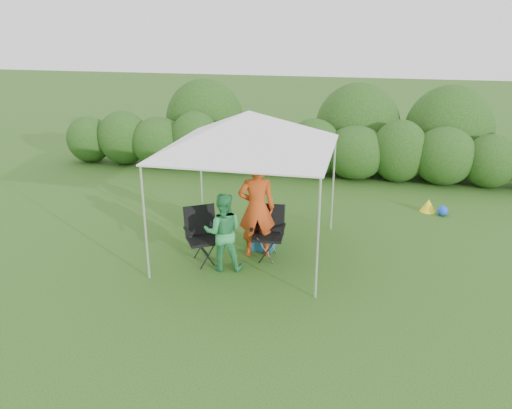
% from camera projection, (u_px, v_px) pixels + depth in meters
% --- Properties ---
extents(ground, '(70.00, 70.00, 0.00)m').
position_uv_depth(ground, '(244.00, 262.00, 9.61)').
color(ground, '#345F1E').
extents(hedge, '(15.00, 1.53, 1.80)m').
position_uv_depth(hedge, '(294.00, 148.00, 14.81)').
color(hedge, '#285019').
rests_on(hedge, ground).
extents(canopy, '(3.10, 3.10, 2.83)m').
position_uv_depth(canopy, '(249.00, 130.00, 9.22)').
color(canopy, silver).
rests_on(canopy, ground).
extents(chair_right, '(0.67, 0.61, 1.03)m').
position_uv_depth(chair_right, '(269.00, 229.00, 9.67)').
color(chair_right, black).
rests_on(chair_right, ground).
extents(chair_left, '(0.84, 0.83, 1.07)m').
position_uv_depth(chair_left, '(202.00, 231.00, 9.48)').
color(chair_left, black).
rests_on(chair_left, ground).
extents(man, '(0.82, 0.65, 1.97)m').
position_uv_depth(man, '(257.00, 208.00, 9.57)').
color(man, '#D24517').
rests_on(man, ground).
extents(woman, '(0.82, 0.70, 1.48)m').
position_uv_depth(woman, '(223.00, 232.00, 9.12)').
color(woman, '#319854').
rests_on(woman, ground).
extents(cooler, '(0.50, 0.39, 0.40)m').
position_uv_depth(cooler, '(263.00, 240.00, 10.10)').
color(cooler, '#1B577D').
rests_on(cooler, ground).
extents(bottle, '(0.06, 0.06, 0.21)m').
position_uv_depth(bottle, '(265.00, 227.00, 9.95)').
color(bottle, '#592D0C').
rests_on(bottle, cooler).
extents(lawn_toy, '(0.63, 0.52, 0.31)m').
position_uv_depth(lawn_toy, '(432.00, 207.00, 12.05)').
color(lawn_toy, yellow).
rests_on(lawn_toy, ground).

